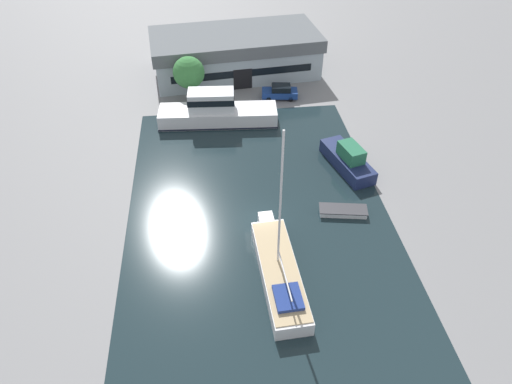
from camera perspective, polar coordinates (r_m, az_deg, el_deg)
ground_plane at (r=40.24m, az=0.47°, el=-3.74°), size 440.00×440.00×0.00m
water_canal at (r=40.23m, az=0.47°, el=-3.74°), size 23.19×38.56×0.01m
warehouse_building at (r=63.66m, az=-2.59°, el=16.97°), size 22.81×12.36×5.41m
quay_tree_near_building at (r=56.63m, az=-8.41°, el=14.54°), size 3.78×3.78×5.60m
parked_car at (r=57.94m, az=3.02°, el=12.40°), size 4.59×2.43×1.73m
sailboat_moored at (r=35.51m, az=2.91°, el=-9.84°), size 3.25×11.75×13.10m
motor_cruiser at (r=52.79m, az=-5.01°, el=10.00°), size 13.71×4.40×3.96m
small_dinghy at (r=41.59m, az=10.83°, el=-2.33°), size 4.47×2.21×0.55m
cabin_boat at (r=46.55m, az=11.42°, el=4.01°), size 4.21×7.59×2.76m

